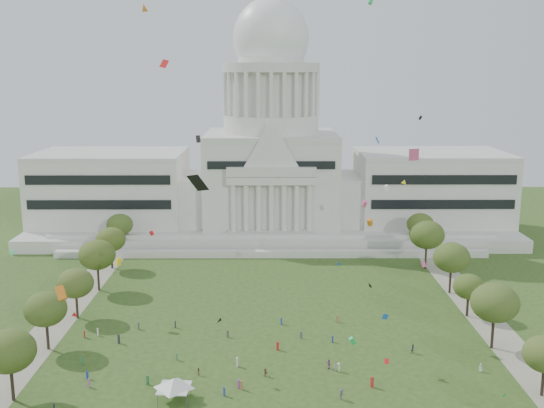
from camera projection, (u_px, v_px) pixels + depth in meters
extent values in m
plane|color=#2F4A1C|center=(273.00, 391.00, 110.86)|extent=(400.00, 400.00, 0.00)
cube|color=beige|center=(271.00, 225.00, 223.03)|extent=(160.00, 60.00, 4.00)
cube|color=beige|center=(271.00, 254.00, 190.93)|extent=(130.00, 3.00, 2.00)
cube|color=beige|center=(271.00, 242.00, 198.45)|extent=(140.00, 3.00, 5.00)
cube|color=beige|center=(112.00, 189.00, 219.15)|extent=(50.00, 34.00, 22.00)
cube|color=beige|center=(430.00, 189.00, 219.64)|extent=(50.00, 34.00, 22.00)
cube|color=beige|center=(192.00, 198.00, 217.93)|extent=(12.00, 26.00, 16.00)
cube|color=beige|center=(350.00, 198.00, 218.17)|extent=(12.00, 26.00, 16.00)
cube|color=beige|center=(271.00, 180.00, 218.78)|extent=(44.00, 38.00, 28.00)
cube|color=beige|center=(271.00, 181.00, 198.55)|extent=(28.00, 3.00, 2.40)
cube|color=black|center=(98.00, 192.00, 201.90)|extent=(46.00, 0.40, 11.00)
cube|color=black|center=(444.00, 192.00, 202.39)|extent=(46.00, 0.40, 11.00)
cylinder|color=beige|center=(271.00, 124.00, 214.81)|extent=(32.00, 32.00, 6.00)
cylinder|color=beige|center=(271.00, 94.00, 212.77)|extent=(28.00, 28.00, 14.00)
cylinder|color=beige|center=(271.00, 68.00, 211.03)|extent=(32.40, 32.40, 3.00)
cylinder|color=beige|center=(271.00, 51.00, 209.91)|extent=(22.00, 22.00, 8.00)
ellipsoid|color=white|center=(271.00, 38.00, 209.09)|extent=(25.00, 25.00, 26.20)
cube|color=gray|center=(55.00, 325.00, 140.01)|extent=(8.00, 160.00, 0.04)
cube|color=gray|center=(489.00, 324.00, 140.44)|extent=(8.00, 160.00, 0.04)
cylinder|color=black|center=(12.00, 385.00, 107.18)|extent=(0.56, 0.56, 5.75)
ellipsoid|color=#344A16|center=(9.00, 351.00, 105.93)|extent=(8.86, 8.86, 7.25)
cylinder|color=black|center=(543.00, 382.00, 108.85)|extent=(0.56, 0.56, 4.92)
cylinder|color=black|center=(48.00, 336.00, 127.04)|extent=(0.56, 0.56, 5.47)
ellipsoid|color=#344817|center=(46.00, 309.00, 125.86)|extent=(8.42, 8.42, 6.89)
cylinder|color=black|center=(492.00, 334.00, 127.49)|extent=(0.56, 0.56, 6.20)
ellipsoid|color=#384D1C|center=(495.00, 303.00, 126.15)|extent=(9.55, 9.55, 7.82)
cylinder|color=black|center=(77.00, 307.00, 143.33)|extent=(0.56, 0.56, 5.27)
ellipsoid|color=#3F4F1D|center=(75.00, 283.00, 142.19)|extent=(8.12, 8.12, 6.65)
cylinder|color=black|center=(467.00, 307.00, 144.35)|extent=(0.56, 0.56, 4.56)
ellipsoid|color=#354C17|center=(469.00, 287.00, 143.37)|extent=(7.01, 7.01, 5.74)
cylinder|color=black|center=(98.00, 279.00, 161.36)|extent=(0.56, 0.56, 6.03)
ellipsoid|color=#354A15|center=(97.00, 255.00, 160.06)|extent=(9.29, 9.29, 7.60)
cylinder|color=black|center=(450.00, 282.00, 159.44)|extent=(0.56, 0.56, 5.97)
ellipsoid|color=#354C17|center=(452.00, 257.00, 158.14)|extent=(9.19, 9.19, 7.52)
cylinder|color=black|center=(112.00, 259.00, 179.62)|extent=(0.56, 0.56, 5.41)
ellipsoid|color=#3C4D16|center=(111.00, 239.00, 178.45)|extent=(8.33, 8.33, 6.81)
cylinder|color=black|center=(426.00, 258.00, 179.11)|extent=(0.56, 0.56, 6.37)
ellipsoid|color=#314915|center=(427.00, 235.00, 177.73)|extent=(9.82, 9.82, 8.03)
cylinder|color=black|center=(121.00, 242.00, 197.37)|extent=(0.56, 0.56, 5.32)
ellipsoid|color=#344E18|center=(120.00, 225.00, 196.22)|extent=(8.19, 8.19, 6.70)
cylinder|color=black|center=(420.00, 243.00, 196.78)|extent=(0.56, 0.56, 5.47)
ellipsoid|color=#394C16|center=(420.00, 224.00, 195.59)|extent=(8.42, 8.42, 6.89)
cylinder|color=#4C4C4C|center=(158.00, 401.00, 105.27)|extent=(0.12, 0.12, 2.17)
cylinder|color=#4C4C4C|center=(187.00, 401.00, 105.29)|extent=(0.12, 0.12, 2.17)
cylinder|color=#4C4C4C|center=(162.00, 387.00, 110.01)|extent=(0.12, 0.12, 2.17)
cylinder|color=#4C4C4C|center=(190.00, 387.00, 110.04)|extent=(0.12, 0.12, 2.17)
cube|color=silver|center=(174.00, 388.00, 107.41)|extent=(5.58, 5.58, 0.17)
pyramid|color=silver|center=(174.00, 383.00, 107.22)|extent=(7.81, 7.81, 1.73)
imported|color=silver|center=(481.00, 368.00, 117.91)|extent=(0.90, 0.90, 1.58)
imported|color=#4C4C51|center=(413.00, 349.00, 125.61)|extent=(1.05, 0.82, 1.90)
imported|color=silver|center=(339.00, 367.00, 117.91)|extent=(0.59, 1.13, 1.74)
imported|color=#994C8C|center=(329.00, 364.00, 119.13)|extent=(0.97, 1.24, 1.86)
imported|color=olive|center=(266.00, 372.00, 116.08)|extent=(1.20, 1.63, 1.64)
imported|color=olive|center=(199.00, 371.00, 116.58)|extent=(0.85, 0.75, 1.49)
imported|color=#4C4C51|center=(341.00, 394.00, 107.82)|extent=(1.23, 1.37, 1.90)
imported|color=silver|center=(335.00, 368.00, 118.13)|extent=(0.72, 0.93, 1.40)
cube|color=navy|center=(87.00, 375.00, 115.15)|extent=(0.46, 0.41, 1.48)
cube|color=olive|center=(242.00, 385.00, 111.15)|extent=(0.52, 0.50, 1.69)
cube|color=olive|center=(337.00, 319.00, 141.35)|extent=(0.48, 0.46, 1.55)
cube|color=#33723F|center=(82.00, 361.00, 120.40)|extent=(0.37, 0.51, 1.75)
cube|color=#4C4C51|center=(139.00, 326.00, 137.28)|extent=(0.30, 0.44, 1.58)
cube|color=#26262B|center=(54.00, 408.00, 103.88)|extent=(0.31, 0.43, 1.47)
cube|color=#26262B|center=(175.00, 324.00, 138.09)|extent=(0.36, 0.47, 1.58)
cube|color=silver|center=(98.00, 332.00, 134.05)|extent=(0.40, 0.49, 1.61)
cube|color=navy|center=(224.00, 392.00, 109.10)|extent=(0.37, 0.47, 1.56)
cube|color=#4C4C51|center=(301.00, 335.00, 132.65)|extent=(0.47, 0.42, 1.50)
cube|color=navy|center=(333.00, 339.00, 130.73)|extent=(0.34, 0.44, 1.45)
cube|color=#B21E1E|center=(372.00, 382.00, 112.07)|extent=(0.54, 0.59, 1.90)
cube|color=#4C4C51|center=(228.00, 334.00, 133.18)|extent=(0.44, 0.48, 1.56)
cube|color=#33723F|center=(148.00, 380.00, 113.05)|extent=(0.55, 0.49, 1.77)
cube|color=#994C8C|center=(239.00, 384.00, 111.70)|extent=(0.47, 0.35, 1.61)
cube|color=#33723F|center=(177.00, 357.00, 122.61)|extent=(0.36, 0.45, 1.48)
cube|color=#B21E1E|center=(278.00, 346.00, 127.06)|extent=(0.53, 0.51, 1.72)
cube|color=navy|center=(281.00, 321.00, 139.94)|extent=(0.34, 0.46, 1.57)
cube|color=silver|center=(237.00, 362.00, 119.90)|extent=(0.36, 0.51, 1.79)
cube|color=#994C8C|center=(89.00, 383.00, 112.08)|extent=(0.44, 0.49, 1.58)
cube|color=#26262B|center=(119.00, 339.00, 130.20)|extent=(0.56, 0.60, 1.93)
cube|color=#B21E1E|center=(84.00, 334.00, 132.98)|extent=(0.39, 0.49, 1.61)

